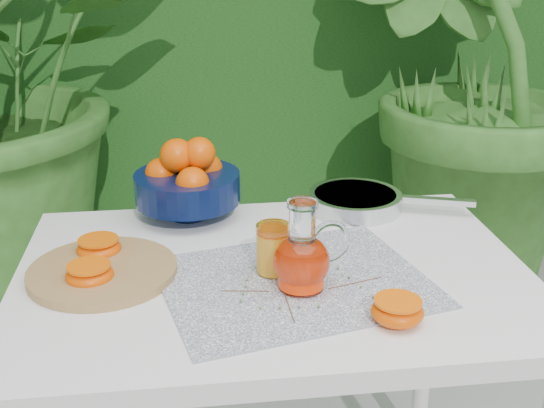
{
  "coord_description": "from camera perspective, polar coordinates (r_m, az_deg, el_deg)",
  "views": [
    {
      "loc": [
        -0.26,
        -1.27,
        1.37
      ],
      "look_at": [
        -0.11,
        -0.07,
        0.88
      ],
      "focal_mm": 45.0,
      "sensor_mm": 36.0,
      "label": 1
    }
  ],
  "objects": [
    {
      "name": "orange_halves",
      "position": [
        1.28,
        -7.19,
        -6.01
      ],
      "size": [
        0.64,
        0.42,
        0.04
      ],
      "color": "#E84302",
      "rests_on": "white_table"
    },
    {
      "name": "thyme_sprigs",
      "position": [
        1.25,
        2.31,
        -7.44
      ],
      "size": [
        0.31,
        0.19,
        0.01
      ],
      "color": "brown",
      "rests_on": "white_table"
    },
    {
      "name": "white_table",
      "position": [
        1.38,
        0.11,
        -8.48
      ],
      "size": [
        1.0,
        0.7,
        0.75
      ],
      "color": "white",
      "rests_on": "ground"
    },
    {
      "name": "saute_pan",
      "position": [
        1.63,
        7.08,
        0.31
      ],
      "size": [
        0.41,
        0.28,
        0.04
      ],
      "color": "silver",
      "rests_on": "white_table"
    },
    {
      "name": "placemat",
      "position": [
        1.29,
        1.91,
        -6.54
      ],
      "size": [
        0.56,
        0.48,
        0.0
      ],
      "primitive_type": "cube",
      "rotation": [
        0.0,
        0.0,
        0.22
      ],
      "color": "#0B1541",
      "rests_on": "white_table"
    },
    {
      "name": "potted_plant_right",
      "position": [
        2.67,
        15.5,
        10.82
      ],
      "size": [
        2.5,
        2.5,
        1.78
      ],
      "primitive_type": "imported",
      "rotation": [
        0.0,
        0.0,
        2.48
      ],
      "color": "#336221",
      "rests_on": "ground"
    },
    {
      "name": "cutting_board",
      "position": [
        1.35,
        -13.98,
        -5.5
      ],
      "size": [
        0.34,
        0.34,
        0.02
      ],
      "primitive_type": "cylinder",
      "rotation": [
        0.0,
        0.0,
        0.24
      ],
      "color": "olive",
      "rests_on": "white_table"
    },
    {
      "name": "juice_pitcher",
      "position": [
        1.24,
        2.58,
        -4.59
      ],
      "size": [
        0.16,
        0.12,
        0.17
      ],
      "color": "white",
      "rests_on": "white_table"
    },
    {
      "name": "fruit_bowl",
      "position": [
        1.57,
        -7.13,
        1.95
      ],
      "size": [
        0.28,
        0.28,
        0.19
      ],
      "color": "black",
      "rests_on": "white_table"
    },
    {
      "name": "juice_tumbler",
      "position": [
        1.3,
        0.14,
        -3.87
      ],
      "size": [
        0.07,
        0.07,
        0.1
      ],
      "color": "white",
      "rests_on": "white_table"
    }
  ]
}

